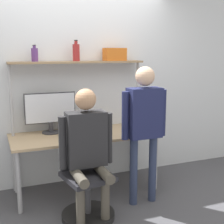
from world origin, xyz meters
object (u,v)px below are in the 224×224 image
object	(u,v)px
cell_phone	(100,136)
bottle_purple	(35,54)
person_seated	(87,144)
person_standing	(144,119)
storage_box	(115,54)
bottle_red	(76,52)
office_chair	(86,191)
laptop	(79,132)
monitor	(50,110)

from	to	relation	value
cell_phone	bottle_purple	distance (m)	1.24
person_seated	person_standing	distance (m)	0.73
person_seated	person_standing	bearing A→B (deg)	9.49
person_seated	storage_box	bearing A→B (deg)	54.00
bottle_red	office_chair	bearing A→B (deg)	-100.35
storage_box	laptop	bearing A→B (deg)	-149.34
laptop	office_chair	xyz separation A→B (m)	(-0.08, -0.52, -0.50)
bottle_red	bottle_purple	world-z (taller)	bottle_red
cell_phone	monitor	bearing A→B (deg)	140.49
laptop	bottle_purple	bearing A→B (deg)	140.25
office_chair	person_standing	bearing A→B (deg)	5.58
office_chair	storage_box	xyz separation A→B (m)	(0.67, 0.87, 1.40)
monitor	bottle_red	world-z (taller)	bottle_red
cell_phone	person_seated	size ratio (longest dim) A/B	0.11
bottle_purple	monitor	bearing A→B (deg)	-6.42
laptop	bottle_red	distance (m)	1.00
monitor	laptop	world-z (taller)	monitor
cell_phone	person_standing	distance (m)	0.60
office_chair	storage_box	size ratio (longest dim) A/B	3.41
cell_phone	office_chair	distance (m)	0.70
office_chair	person_standing	distance (m)	1.00
laptop	person_standing	distance (m)	0.80
bottle_red	monitor	bearing A→B (deg)	-177.09
person_standing	storage_box	xyz separation A→B (m)	(-0.03, 0.80, 0.70)
office_chair	person_seated	xyz separation A→B (m)	(0.01, -0.05, 0.52)
storage_box	monitor	bearing A→B (deg)	-178.83
person_standing	storage_box	bearing A→B (deg)	92.36
storage_box	person_standing	bearing A→B (deg)	-87.64
monitor	bottle_red	bearing A→B (deg)	2.91
bottle_purple	storage_box	distance (m)	1.02
person_seated	person_standing	size ratio (longest dim) A/B	0.87
monitor	person_seated	xyz separation A→B (m)	(0.20, -0.90, -0.20)
laptop	storage_box	size ratio (longest dim) A/B	1.15
person_seated	monitor	bearing A→B (deg)	102.36
laptop	office_chair	bearing A→B (deg)	-98.55
cell_phone	person_standing	size ratio (longest dim) A/B	0.10
monitor	storage_box	world-z (taller)	storage_box
monitor	laptop	bearing A→B (deg)	-51.44
cell_phone	bottle_purple	world-z (taller)	bottle_purple
laptop	person_seated	distance (m)	0.57
bottle_purple	office_chair	bearing A→B (deg)	-68.23
office_chair	bottle_purple	world-z (taller)	bottle_purple
laptop	bottle_red	size ratio (longest dim) A/B	1.23
person_standing	bottle_red	xyz separation A→B (m)	(-0.55, 0.80, 0.73)
laptop	office_chair	distance (m)	0.73
person_standing	bottle_red	size ratio (longest dim) A/B	6.11
office_chair	person_seated	distance (m)	0.52
cell_phone	laptop	bearing A→B (deg)	161.91
laptop	cell_phone	xyz separation A→B (m)	(0.23, -0.08, -0.06)
laptop	monitor	bearing A→B (deg)	128.56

